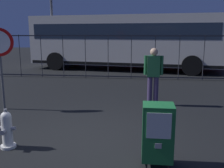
# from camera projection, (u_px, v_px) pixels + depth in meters

# --- Properties ---
(ground_plane) EXTENTS (60.00, 60.00, 0.00)m
(ground_plane) POSITION_uv_depth(u_px,v_px,m) (90.00, 139.00, 5.14)
(ground_plane) COLOR black
(fire_hydrant) EXTENTS (0.33, 0.32, 0.75)m
(fire_hydrant) POSITION_uv_depth(u_px,v_px,m) (7.00, 130.00, 4.71)
(fire_hydrant) COLOR silver
(fire_hydrant) RESTS_ON ground_plane
(newspaper_box_primary) EXTENTS (0.48, 0.42, 1.02)m
(newspaper_box_primary) POSITION_uv_depth(u_px,v_px,m) (158.00, 132.00, 4.02)
(newspaper_box_primary) COLOR black
(newspaper_box_primary) RESTS_ON ground_plane
(pedestrian) EXTENTS (0.55, 0.22, 1.67)m
(pedestrian) POSITION_uv_depth(u_px,v_px,m) (153.00, 73.00, 7.39)
(pedestrian) COLOR #382D51
(pedestrian) RESTS_ON ground_plane
(fence_barrier) EXTENTS (18.03, 0.04, 2.00)m
(fence_barrier) POSITION_uv_depth(u_px,v_px,m) (120.00, 57.00, 11.67)
(fence_barrier) COLOR #2D2D33
(fence_barrier) RESTS_ON ground_plane
(bus_near) EXTENTS (10.75, 4.02, 3.00)m
(bus_near) POSITION_uv_depth(u_px,v_px,m) (124.00, 39.00, 14.45)
(bus_near) COLOR beige
(bus_near) RESTS_ON ground_plane
(bus_far) EXTENTS (10.72, 3.71, 3.00)m
(bus_far) POSITION_uv_depth(u_px,v_px,m) (173.00, 38.00, 18.00)
(bus_far) COLOR red
(bus_far) RESTS_ON ground_plane
(street_light_near_right) EXTENTS (0.32, 0.32, 6.67)m
(street_light_near_right) POSITION_uv_depth(u_px,v_px,m) (51.00, 0.00, 14.38)
(street_light_near_right) COLOR #4C4F54
(street_light_near_right) RESTS_ON ground_plane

